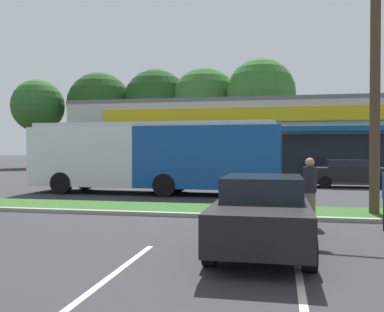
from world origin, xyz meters
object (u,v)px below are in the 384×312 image
pedestrian_by_pole (310,191)px  car_1 (167,171)px  car_3 (262,212)px  city_bus (154,155)px  car_2 (350,173)px  utility_pole (370,39)px

pedestrian_by_pole → car_1: bearing=-158.3°
car_3 → pedestrian_by_pole: size_ratio=2.49×
city_bus → car_1: (-0.84, 5.70, -1.00)m
car_2 → car_1: bearing=177.6°
car_1 → pedestrian_by_pole: bearing=-60.0°
pedestrian_by_pole → car_2: bearing=158.5°
utility_pole → city_bus: size_ratio=0.87×
car_3 → city_bus: bearing=-152.3°
utility_pole → car_1: utility_pole is taller
utility_pole → car_2: (1.02, 10.50, -4.62)m
utility_pole → car_3: (-3.01, -4.95, -4.61)m
car_1 → car_3: size_ratio=1.00×
city_bus → car_3: (5.34, -10.19, -0.99)m
utility_pole → car_2: 11.52m
car_1 → pedestrian_by_pole: size_ratio=2.49×
car_2 → car_3: size_ratio=0.97×
city_bus → car_1: size_ratio=2.56×
car_2 → pedestrian_by_pole: 12.59m
utility_pole → car_2: bearing=84.5°
car_1 → car_2: car_2 is taller
city_bus → pedestrian_by_pole: bearing=134.5°
utility_pole → car_1: size_ratio=2.22×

